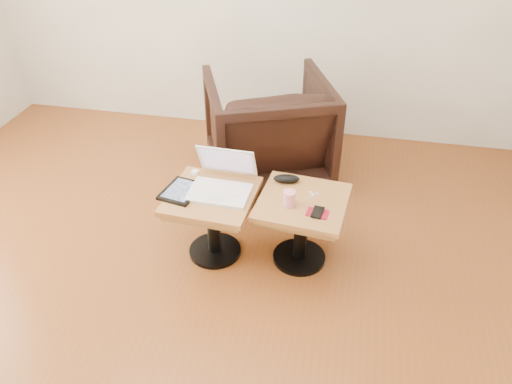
% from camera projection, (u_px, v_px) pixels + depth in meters
% --- Properties ---
extents(room_shell, '(4.52, 4.52, 2.71)m').
position_uv_depth(room_shell, '(140.00, 78.00, 1.97)').
color(room_shell, brown).
rests_on(room_shell, ground).
extents(side_table_left, '(0.52, 0.52, 0.45)m').
position_uv_depth(side_table_left, '(213.00, 209.00, 2.94)').
color(side_table_left, black).
rests_on(side_table_left, ground).
extents(side_table_right, '(0.54, 0.54, 0.45)m').
position_uv_depth(side_table_right, '(302.00, 216.00, 2.89)').
color(side_table_right, black).
rests_on(side_table_right, ground).
extents(laptop, '(0.36, 0.35, 0.23)m').
position_uv_depth(laptop, '(222.00, 182.00, 2.89)').
color(laptop, white).
rests_on(laptop, side_table_left).
extents(tablet, '(0.24, 0.28, 0.02)m').
position_uv_depth(tablet, '(181.00, 191.00, 2.89)').
color(tablet, black).
rests_on(tablet, side_table_left).
extents(charging_adapter, '(0.05, 0.05, 0.02)m').
position_uv_depth(charging_adapter, '(195.00, 172.00, 3.05)').
color(charging_adapter, white).
rests_on(charging_adapter, side_table_left).
extents(glasses_case, '(0.17, 0.09, 0.05)m').
position_uv_depth(glasses_case, '(287.00, 179.00, 2.96)').
color(glasses_case, black).
rests_on(glasses_case, side_table_right).
extents(striped_cup, '(0.10, 0.10, 0.09)m').
position_uv_depth(striped_cup, '(289.00, 199.00, 2.76)').
color(striped_cup, '#E13D5B').
rests_on(striped_cup, side_table_right).
extents(earbuds_tangle, '(0.07, 0.05, 0.01)m').
position_uv_depth(earbuds_tangle, '(313.00, 194.00, 2.87)').
color(earbuds_tangle, white).
rests_on(earbuds_tangle, side_table_right).
extents(phone_on_sleeve, '(0.13, 0.11, 0.01)m').
position_uv_depth(phone_on_sleeve, '(318.00, 213.00, 2.72)').
color(phone_on_sleeve, maroon).
rests_on(phone_on_sleeve, side_table_right).
extents(armchair, '(1.10, 1.12, 0.79)m').
position_uv_depth(armchair, '(268.00, 129.00, 3.64)').
color(armchair, black).
rests_on(armchair, ground).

